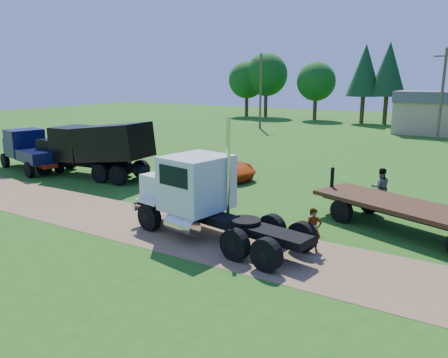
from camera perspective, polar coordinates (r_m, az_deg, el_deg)
The scene contains 11 objects.
ground at distance 18.25m, azimuth -6.18°, elevation -6.84°, with size 140.00×140.00×0.00m, color #265813.
dirt_track at distance 18.25m, azimuth -6.18°, elevation -6.82°, with size 120.00×4.20×0.01m, color brown.
white_semi_tractor at distance 17.52m, azimuth -3.43°, elevation -2.09°, with size 8.02×3.79×4.74m.
black_dump_truck at distance 28.66m, azimuth -16.45°, elevation 4.14°, with size 8.44×3.14×3.61m.
navy_truck at distance 32.68m, azimuth -24.16°, elevation 3.53°, with size 6.40×3.55×2.73m.
orange_pickup at distance 27.60m, azimuth -1.02°, elevation 1.75°, with size 2.50×5.43×1.51m, color #D6490A.
flatbed_trailer at distance 19.28m, azimuth 23.13°, elevation -3.96°, with size 8.48×5.13×2.09m.
spectator_a at distance 16.26m, azimuth 11.61°, elevation -6.55°, with size 0.59×0.39×1.62m, color #999999.
spectator_b at distance 22.68m, azimuth 19.75°, elevation -1.03°, with size 0.94×0.73×1.92m, color #999999.
tan_shed at distance 54.04m, azimuth 24.75°, elevation 7.96°, with size 6.20×5.40×4.70m.
utility_poles at distance 48.74m, azimuth 26.61°, elevation 10.05°, with size 42.20×0.28×9.00m.
Camera 1 is at (10.59, -13.50, 6.23)m, focal length 35.00 mm.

